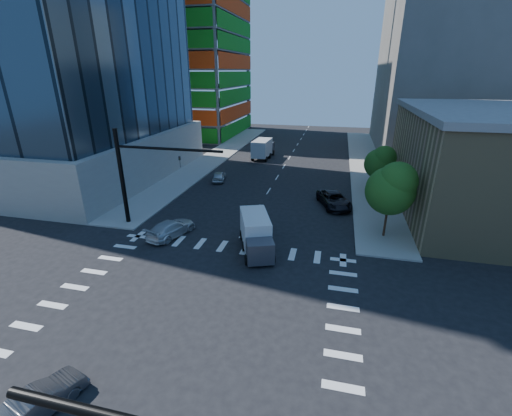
# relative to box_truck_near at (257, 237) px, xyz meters

# --- Properties ---
(ground) EXTENTS (160.00, 160.00, 0.00)m
(ground) POSITION_rel_box_truck_near_xyz_m (-2.02, -8.88, -1.26)
(ground) COLOR black
(ground) RESTS_ON ground
(road_markings) EXTENTS (20.00, 20.00, 0.01)m
(road_markings) POSITION_rel_box_truck_near_xyz_m (-2.02, -8.88, -1.25)
(road_markings) COLOR silver
(road_markings) RESTS_ON ground
(sidewalk_ne) EXTENTS (5.00, 60.00, 0.15)m
(sidewalk_ne) POSITION_rel_box_truck_near_xyz_m (10.48, 31.12, -1.18)
(sidewalk_ne) COLOR #9B9893
(sidewalk_ne) RESTS_ON ground
(sidewalk_nw) EXTENTS (5.00, 60.00, 0.15)m
(sidewalk_nw) POSITION_rel_box_truck_near_xyz_m (-14.52, 31.12, -1.18)
(sidewalk_nw) COLOR #9B9893
(sidewalk_nw) RESTS_ON ground
(construction_building) EXTENTS (25.16, 34.50, 70.60)m
(construction_building) POSITION_rel_box_truck_near_xyz_m (-29.43, 53.05, 23.35)
(construction_building) COLOR slate
(construction_building) RESTS_ON ground
(bg_building_ne) EXTENTS (24.00, 30.00, 28.00)m
(bg_building_ne) POSITION_rel_box_truck_near_xyz_m (24.98, 46.12, 12.74)
(bg_building_ne) COLOR #5F5B55
(bg_building_ne) RESTS_ON ground
(signal_mast_nw) EXTENTS (10.20, 0.40, 9.00)m
(signal_mast_nw) POSITION_rel_box_truck_near_xyz_m (-12.01, 2.62, 4.24)
(signal_mast_nw) COLOR black
(signal_mast_nw) RESTS_ON sidewalk_nw
(tree_south) EXTENTS (4.16, 4.16, 6.82)m
(tree_south) POSITION_rel_box_truck_near_xyz_m (10.61, 5.02, 3.43)
(tree_south) COLOR #382316
(tree_south) RESTS_ON sidewalk_ne
(tree_north) EXTENTS (3.54, 3.52, 5.78)m
(tree_north) POSITION_rel_box_truck_near_xyz_m (10.91, 17.02, 2.73)
(tree_north) COLOR #382316
(tree_north) RESTS_ON sidewalk_ne
(car_nb_far) EXTENTS (4.41, 6.24, 1.58)m
(car_nb_far) POSITION_rel_box_truck_near_xyz_m (5.96, 11.71, -0.47)
(car_nb_far) COLOR black
(car_nb_far) RESTS_ON ground
(car_sb_near) EXTENTS (3.42, 5.38, 1.45)m
(car_sb_near) POSITION_rel_box_truck_near_xyz_m (-8.12, 1.00, -0.53)
(car_sb_near) COLOR silver
(car_sb_near) RESTS_ON ground
(car_sb_mid) EXTENTS (2.29, 4.09, 1.32)m
(car_sb_mid) POSITION_rel_box_truck_near_xyz_m (-9.37, 17.76, -0.60)
(car_sb_mid) COLOR silver
(car_sb_mid) RESTS_ON ground
(car_sb_cross) EXTENTS (2.41, 4.11, 1.28)m
(car_sb_cross) POSITION_rel_box_truck_near_xyz_m (-5.79, -16.20, -0.62)
(car_sb_cross) COLOR #4A4A4F
(car_sb_cross) RESTS_ON ground
(box_truck_near) EXTENTS (4.08, 5.89, 2.85)m
(box_truck_near) POSITION_rel_box_truck_near_xyz_m (0.00, 0.00, 0.00)
(box_truck_near) COLOR black
(box_truck_near) RESTS_ON ground
(box_truck_far) EXTENTS (2.91, 6.27, 3.23)m
(box_truck_far) POSITION_rel_box_truck_near_xyz_m (-6.36, 32.17, 0.17)
(box_truck_far) COLOR black
(box_truck_far) RESTS_ON ground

